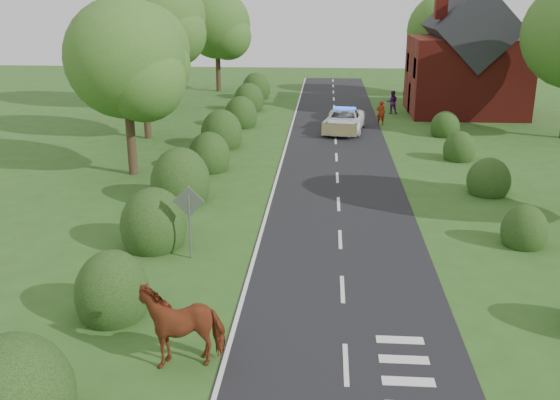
# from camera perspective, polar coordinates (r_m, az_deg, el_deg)

# --- Properties ---
(ground) EXTENTS (120.00, 120.00, 0.00)m
(ground) POSITION_cam_1_polar(r_m,az_deg,el_deg) (18.89, 5.73, -8.16)
(ground) COLOR #2F521E
(road) EXTENTS (6.00, 70.00, 0.02)m
(road) POSITION_cam_1_polar(r_m,az_deg,el_deg) (33.01, 5.20, 3.48)
(road) COLOR black
(road) RESTS_ON ground
(road_markings) EXTENTS (4.96, 70.00, 0.01)m
(road_markings) POSITION_cam_1_polar(r_m,az_deg,el_deg) (31.01, 2.28, 2.60)
(road_markings) COLOR white
(road_markings) RESTS_ON road
(hedgerow_left) EXTENTS (2.75, 50.41, 3.00)m
(hedgerow_left) POSITION_cam_1_polar(r_m,az_deg,el_deg) (30.20, -7.16, 3.47)
(hedgerow_left) COLOR black
(hedgerow_left) RESTS_ON ground
(hedgerow_right) EXTENTS (2.10, 45.78, 2.10)m
(hedgerow_right) POSITION_cam_1_polar(r_m,az_deg,el_deg) (30.08, 17.98, 2.25)
(hedgerow_right) COLOR black
(hedgerow_right) RESTS_ON ground
(tree_left_a) EXTENTS (5.74, 5.60, 8.38)m
(tree_left_a) POSITION_cam_1_polar(r_m,az_deg,el_deg) (30.35, -13.59, 12.00)
(tree_left_a) COLOR #332316
(tree_left_a) RESTS_ON ground
(tree_left_b) EXTENTS (5.74, 5.60, 8.07)m
(tree_left_b) POSITION_cam_1_polar(r_m,az_deg,el_deg) (38.44, -12.13, 12.87)
(tree_left_b) COLOR #332316
(tree_left_b) RESTS_ON ground
(tree_left_c) EXTENTS (6.97, 6.80, 10.22)m
(tree_left_c) POSITION_cam_1_polar(r_m,az_deg,el_deg) (48.33, -10.62, 15.75)
(tree_left_c) COLOR #332316
(tree_left_c) RESTS_ON ground
(tree_left_d) EXTENTS (6.15, 6.00, 8.89)m
(tree_left_d) POSITION_cam_1_polar(r_m,az_deg,el_deg) (57.65, -5.54, 15.42)
(tree_left_d) COLOR #332316
(tree_left_d) RESTS_ON ground
(tree_right_c) EXTENTS (6.15, 6.00, 8.58)m
(tree_right_c) POSITION_cam_1_polar(r_m,az_deg,el_deg) (55.74, 14.96, 14.52)
(tree_right_c) COLOR #332316
(tree_right_c) RESTS_ON ground
(road_sign) EXTENTS (1.06, 0.08, 2.53)m
(road_sign) POSITION_cam_1_polar(r_m,az_deg,el_deg) (20.56, -8.31, -1.03)
(road_sign) COLOR gray
(road_sign) RESTS_ON ground
(house) EXTENTS (8.00, 7.40, 9.17)m
(house) POSITION_cam_1_polar(r_m,az_deg,el_deg) (48.21, 16.72, 12.02)
(house) COLOR maroon
(house) RESTS_ON ground
(cow) EXTENTS (2.58, 1.88, 1.64)m
(cow) POSITION_cam_1_polar(r_m,az_deg,el_deg) (15.37, -8.89, -11.40)
(cow) COLOR brown
(cow) RESTS_ON ground
(police_van) EXTENTS (3.06, 5.48, 1.58)m
(police_van) POSITION_cam_1_polar(r_m,az_deg,el_deg) (40.52, 5.87, 7.25)
(police_van) COLOR white
(police_van) RESTS_ON ground
(pedestrian_red) EXTENTS (0.61, 0.42, 1.62)m
(pedestrian_red) POSITION_cam_1_polar(r_m,az_deg,el_deg) (43.04, 9.20, 7.88)
(pedestrian_red) COLOR maroon
(pedestrian_red) RESTS_ON ground
(pedestrian_purple) EXTENTS (0.85, 0.67, 1.71)m
(pedestrian_purple) POSITION_cam_1_polar(r_m,az_deg,el_deg) (47.28, 10.21, 8.80)
(pedestrian_purple) COLOR #4E155F
(pedestrian_purple) RESTS_ON ground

